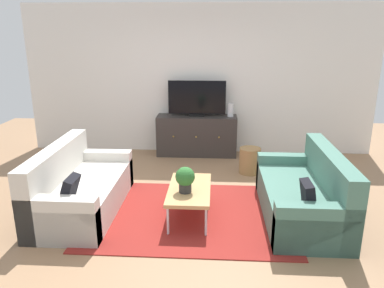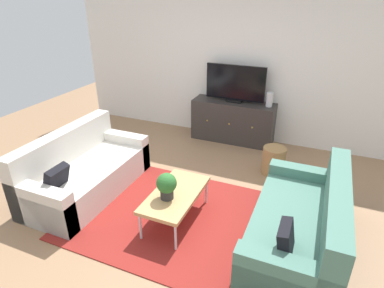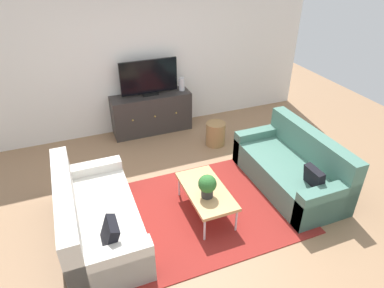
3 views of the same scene
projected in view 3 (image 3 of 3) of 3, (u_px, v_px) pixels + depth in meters
ground_plane at (200, 203)px, 4.73m from camera, size 10.00×10.00×0.00m
wall_back at (146, 57)px, 6.05m from camera, size 6.40×0.12×2.70m
area_rug at (204, 210)px, 4.61m from camera, size 2.50×1.90×0.01m
couch_left_side at (93, 220)px, 4.05m from camera, size 0.87×1.78×0.84m
couch_right_side at (294, 169)px, 4.95m from camera, size 0.87×1.78×0.84m
coffee_table at (206, 191)px, 4.39m from camera, size 0.51×0.98×0.39m
potted_plant at (207, 185)px, 4.17m from camera, size 0.23×0.23×0.31m
tv_console at (152, 113)px, 6.33m from camera, size 1.45×0.47×0.73m
flat_screen_tv at (149, 78)px, 5.99m from camera, size 1.03×0.16×0.64m
glass_vase at (182, 84)px, 6.27m from camera, size 0.11×0.11×0.24m
wicker_basket at (216, 134)px, 5.98m from camera, size 0.34×0.34×0.42m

